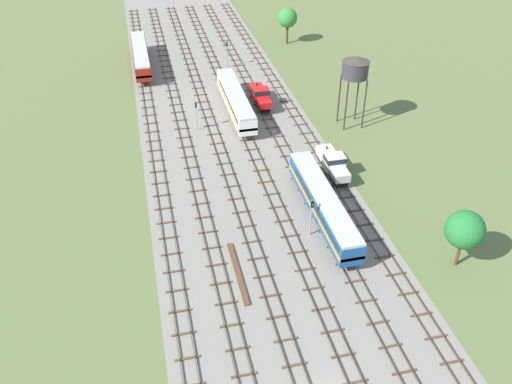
% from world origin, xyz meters
% --- Properties ---
extents(ground_plane, '(480.00, 480.00, 0.00)m').
position_xyz_m(ground_plane, '(0.00, 56.00, 0.00)').
color(ground_plane, '#5B6B3D').
extents(ballast_bed, '(27.92, 176.00, 0.01)m').
position_xyz_m(ballast_bed, '(0.00, 56.00, 0.00)').
color(ballast_bed, gray).
rests_on(ballast_bed, ground).
extents(track_far_left, '(2.40, 126.00, 0.29)m').
position_xyz_m(track_far_left, '(-11.96, 57.00, 0.14)').
color(track_far_left, '#47382D').
rests_on(track_far_left, ground).
extents(track_left, '(2.40, 126.00, 0.29)m').
position_xyz_m(track_left, '(-7.18, 57.00, 0.14)').
color(track_left, '#47382D').
rests_on(track_left, ground).
extents(track_centre_left, '(2.40, 126.00, 0.29)m').
position_xyz_m(track_centre_left, '(-2.39, 57.00, 0.14)').
color(track_centre_left, '#47382D').
rests_on(track_centre_left, ground).
extents(track_centre, '(2.40, 126.00, 0.29)m').
position_xyz_m(track_centre, '(2.39, 57.00, 0.14)').
color(track_centre, '#47382D').
rests_on(track_centre, ground).
extents(track_centre_right, '(2.40, 126.00, 0.29)m').
position_xyz_m(track_centre_right, '(7.18, 57.00, 0.14)').
color(track_centre_right, '#47382D').
rests_on(track_centre_right, ground).
extents(track_right, '(2.40, 126.00, 0.29)m').
position_xyz_m(track_right, '(11.96, 57.00, 0.14)').
color(track_right, '#47382D').
rests_on(track_right, ground).
extents(diesel_railcar_centre_right_nearest, '(2.96, 20.50, 3.80)m').
position_xyz_m(diesel_railcar_centre_right_nearest, '(7.18, 24.73, 2.60)').
color(diesel_railcar_centre_right_nearest, '#194C8C').
rests_on(diesel_railcar_centre_right_nearest, ground).
extents(shunter_loco_right_near, '(2.74, 8.46, 3.10)m').
position_xyz_m(shunter_loco_right_near, '(11.96, 34.31, 2.01)').
color(shunter_loco_right_near, beige).
rests_on(shunter_loco_right_near, ground).
extents(diesel_railcar_centre_mid, '(2.96, 20.50, 3.80)m').
position_xyz_m(diesel_railcar_centre_mid, '(2.39, 55.81, 2.60)').
color(diesel_railcar_centre_mid, white).
rests_on(diesel_railcar_centre_mid, ground).
extents(shunter_loco_centre_right_midfar, '(2.74, 8.46, 3.10)m').
position_xyz_m(shunter_loco_centre_right_midfar, '(7.18, 57.97, 2.01)').
color(shunter_loco_centre_right_midfar, red).
rests_on(shunter_loco_centre_right_midfar, ground).
extents(diesel_railcar_far_left_far, '(2.96, 20.50, 3.80)m').
position_xyz_m(diesel_railcar_far_left_far, '(-11.96, 79.93, 2.60)').
color(diesel_railcar_far_left_far, maroon).
rests_on(diesel_railcar_far_left_far, ground).
extents(water_tower, '(4.33, 4.33, 11.31)m').
position_xyz_m(water_tower, '(19.75, 47.88, 9.60)').
color(water_tower, '#2D2826').
rests_on(water_tower, ground).
extents(signal_post_nearest, '(0.28, 0.47, 5.33)m').
position_xyz_m(signal_post_nearest, '(4.78, 76.34, 3.39)').
color(signal_post_nearest, gray).
rests_on(signal_post_nearest, ground).
extents(signal_post_near, '(0.28, 0.47, 5.18)m').
position_xyz_m(signal_post_near, '(4.78, 22.28, 3.30)').
color(signal_post_near, gray).
rests_on(signal_post_near, ground).
extents(signal_post_mid, '(0.28, 0.47, 4.97)m').
position_xyz_m(signal_post_mid, '(-4.78, 51.65, 3.18)').
color(signal_post_mid, gray).
rests_on(signal_post_mid, ground).
extents(lineside_tree_0, '(4.21, 4.21, 7.75)m').
position_xyz_m(lineside_tree_0, '(20.12, 86.84, 5.59)').
color(lineside_tree_0, '#4C331E').
rests_on(lineside_tree_0, ground).
extents(lineside_tree_1, '(4.34, 4.34, 7.22)m').
position_xyz_m(lineside_tree_1, '(19.25, 13.54, 5.03)').
color(lineside_tree_1, '#4C331E').
rests_on(lineside_tree_1, ground).
extents(spare_rail_bundle, '(0.60, 10.00, 0.24)m').
position_xyz_m(spare_rail_bundle, '(-5.06, 17.70, 0.12)').
color(spare_rail_bundle, brown).
rests_on(spare_rail_bundle, ground).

